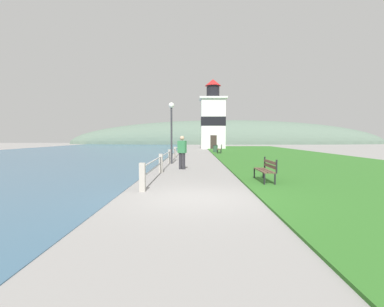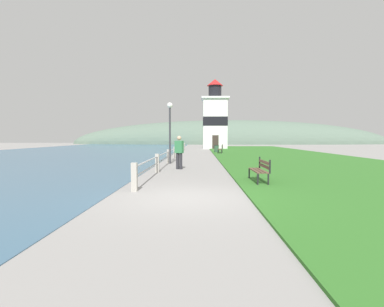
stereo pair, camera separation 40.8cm
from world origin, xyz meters
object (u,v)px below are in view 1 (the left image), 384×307
(park_bench_midway, at_px, (220,148))
(lighthouse, at_px, (213,119))
(trash_bin, at_px, (215,149))
(lamp_post, at_px, (171,122))
(park_bench_near, at_px, (266,169))
(person_strolling, at_px, (182,151))

(park_bench_midway, relative_size, lighthouse, 0.20)
(trash_bin, bearing_deg, lamp_post, -105.25)
(lighthouse, bearing_deg, park_bench_midway, -90.09)
(park_bench_near, relative_size, trash_bin, 2.08)
(person_strolling, xyz_separation_m, trash_bin, (2.98, 17.31, -0.55))
(park_bench_midway, bearing_deg, lighthouse, -83.77)
(person_strolling, bearing_deg, park_bench_near, -120.05)
(trash_bin, xyz_separation_m, lamp_post, (-3.81, -13.98, 2.31))
(person_strolling, distance_m, lamp_post, 3.86)
(person_strolling, relative_size, trash_bin, 2.14)
(park_bench_midway, height_order, person_strolling, person_strolling)
(lighthouse, height_order, trash_bin, lighthouse)
(lighthouse, relative_size, trash_bin, 12.25)
(park_bench_near, bearing_deg, trash_bin, -89.68)
(park_bench_near, distance_m, trash_bin, 22.04)
(trash_bin, distance_m, lamp_post, 14.67)
(lighthouse, xyz_separation_m, person_strolling, (-3.36, -28.72, -3.39))
(park_bench_near, height_order, person_strolling, person_strolling)
(park_bench_near, relative_size, lighthouse, 0.17)
(trash_bin, bearing_deg, park_bench_near, -88.90)
(park_bench_midway, relative_size, lamp_post, 0.51)
(park_bench_midway, distance_m, lamp_post, 13.00)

